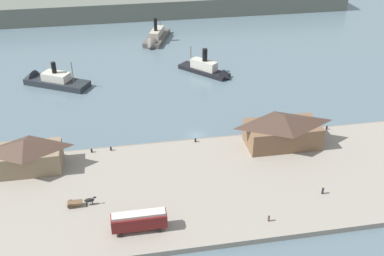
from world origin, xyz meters
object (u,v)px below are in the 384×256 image
(mooring_post_center_west, at_px, (195,140))
(ferry_near_quay, at_px, (209,70))
(mooring_post_west, at_px, (111,149))
(ferry_shed_east_terminal, at_px, (283,130))
(mooring_post_east, at_px, (327,128))
(ferry_outer_harbor, at_px, (49,80))
(ferry_shed_customs_shed, at_px, (27,155))
(ferry_moored_west, at_px, (155,39))
(horse_cart, at_px, (80,202))
(pedestrian_at_waters_edge, at_px, (323,191))
(mooring_post_center_east, at_px, (92,151))
(street_tram, at_px, (139,220))
(pedestrian_standing_center, at_px, (269,218))

(mooring_post_center_west, xyz_separation_m, ferry_near_quay, (12.35, 42.43, -0.08))
(mooring_post_west, bearing_deg, ferry_near_quay, 52.39)
(ferry_shed_east_terminal, relative_size, mooring_post_center_west, 19.66)
(mooring_post_east, relative_size, ferry_outer_harbor, 0.04)
(mooring_post_center_west, distance_m, ferry_near_quay, 44.19)
(ferry_shed_customs_shed, height_order, ferry_outer_harbor, ferry_outer_harbor)
(mooring_post_west, xyz_separation_m, ferry_outer_harbor, (-17.99, 43.74, -0.23))
(mooring_post_center_west, bearing_deg, ferry_shed_east_terminal, -12.77)
(mooring_post_west, relative_size, ferry_moored_west, 0.04)
(horse_cart, xyz_separation_m, mooring_post_west, (6.50, 19.37, -0.48))
(ferry_shed_customs_shed, relative_size, pedestrian_at_waters_edge, 8.51)
(mooring_post_center_east, height_order, mooring_post_center_west, same)
(ferry_shed_east_terminal, height_order, mooring_post_center_west, ferry_shed_east_terminal)
(ferry_shed_east_terminal, distance_m, mooring_post_east, 15.06)
(ferry_shed_east_terminal, relative_size, street_tram, 1.73)
(mooring_post_center_east, height_order, mooring_post_east, same)
(mooring_post_center_west, bearing_deg, ferry_shed_customs_shed, -173.33)
(mooring_post_east, bearing_deg, ferry_outer_harbor, 149.15)
(ferry_shed_east_terminal, distance_m, street_tram, 43.61)
(horse_cart, bearing_deg, ferry_moored_west, 75.15)
(mooring_post_center_west, bearing_deg, mooring_post_east, 0.04)
(ferry_shed_customs_shed, relative_size, mooring_post_center_west, 16.69)
(ferry_near_quay, bearing_deg, ferry_shed_east_terminal, -80.23)
(horse_cart, height_order, ferry_near_quay, ferry_near_quay)
(street_tram, height_order, mooring_post_center_east, street_tram)
(pedestrian_standing_center, relative_size, mooring_post_east, 1.73)
(street_tram, bearing_deg, horse_cart, 140.80)
(street_tram, bearing_deg, ferry_outer_harbor, 107.38)
(ferry_shed_east_terminal, bearing_deg, mooring_post_center_east, 174.48)
(horse_cart, relative_size, ferry_near_quay, 0.33)
(pedestrian_at_waters_edge, bearing_deg, ferry_shed_east_terminal, 95.11)
(horse_cart, bearing_deg, pedestrian_at_waters_edge, -5.73)
(mooring_post_east, xyz_separation_m, mooring_post_center_west, (-34.32, -0.02, 0.00))
(pedestrian_standing_center, xyz_separation_m, ferry_outer_harbor, (-47.09, 74.08, -0.49))
(pedestrian_at_waters_edge, xyz_separation_m, pedestrian_standing_center, (-13.64, -6.03, -0.10))
(ferry_outer_harbor, distance_m, ferry_moored_west, 49.13)
(ferry_shed_customs_shed, xyz_separation_m, mooring_post_west, (18.21, 4.30, -3.31))
(pedestrian_standing_center, distance_m, mooring_post_center_west, 31.76)
(ferry_shed_customs_shed, distance_m, pedestrian_standing_center, 54.09)
(horse_cart, relative_size, ferry_moored_west, 0.26)
(horse_cart, xyz_separation_m, ferry_moored_west, (25.36, 95.61, -0.66))
(mooring_post_center_east, xyz_separation_m, ferry_outer_harbor, (-13.47, 43.75, -0.23))
(mooring_post_center_east, xyz_separation_m, mooring_post_center_west, (25.03, 0.24, 0.00))
(ferry_shed_customs_shed, height_order, horse_cart, ferry_shed_customs_shed)
(horse_cart, height_order, pedestrian_at_waters_edge, horse_cart)
(ferry_moored_west, bearing_deg, ferry_outer_harbor, -138.58)
(street_tram, height_order, ferry_moored_west, ferry_moored_west)
(horse_cart, height_order, mooring_post_center_west, horse_cart)
(ferry_shed_customs_shed, distance_m, mooring_post_east, 73.26)
(street_tram, xyz_separation_m, pedestrian_at_waters_edge, (38.15, 4.10, -1.58))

